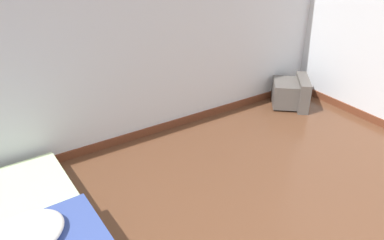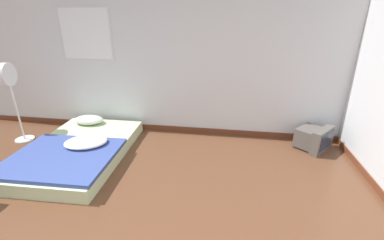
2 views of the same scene
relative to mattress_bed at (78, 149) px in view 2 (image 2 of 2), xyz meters
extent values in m
cube|color=silver|center=(1.16, 1.18, 1.18)|extent=(8.20, 0.06, 2.60)
cube|color=brown|center=(1.16, 1.14, -0.08)|extent=(8.20, 0.02, 0.09)
cube|color=silver|center=(-0.26, 1.14, 1.57)|extent=(0.94, 0.01, 0.89)
cube|color=white|center=(-0.26, 1.14, 1.57)|extent=(0.87, 0.01, 0.82)
cube|color=beige|center=(0.00, 0.02, -0.03)|extent=(1.41, 2.10, 0.18)
ellipsoid|color=silver|center=(-0.26, 0.82, 0.13)|extent=(0.53, 0.36, 0.14)
cube|color=#384C93|center=(0.01, -0.37, 0.09)|extent=(1.41, 1.23, 0.05)
ellipsoid|color=silver|center=(0.17, -0.03, 0.15)|extent=(0.72, 0.62, 0.11)
cube|color=#56514C|center=(3.51, 0.88, 0.05)|extent=(0.50, 0.52, 0.30)
cube|color=#56514C|center=(3.67, 0.74, 0.07)|extent=(0.43, 0.48, 0.38)
cube|color=#283342|center=(3.72, 0.70, 0.08)|extent=(0.28, 0.33, 0.27)
cylinder|color=silver|center=(-1.23, 0.37, -0.11)|extent=(0.30, 0.30, 0.02)
cylinder|color=silver|center=(-1.23, 0.37, 0.38)|extent=(0.03, 0.03, 0.95)
cylinder|color=silver|center=(-1.23, 0.37, 1.01)|extent=(0.16, 0.37, 0.36)
camera|label=1|loc=(0.15, -2.15, 2.00)|focal=35.00mm
camera|label=2|loc=(2.22, -3.09, 1.87)|focal=24.00mm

